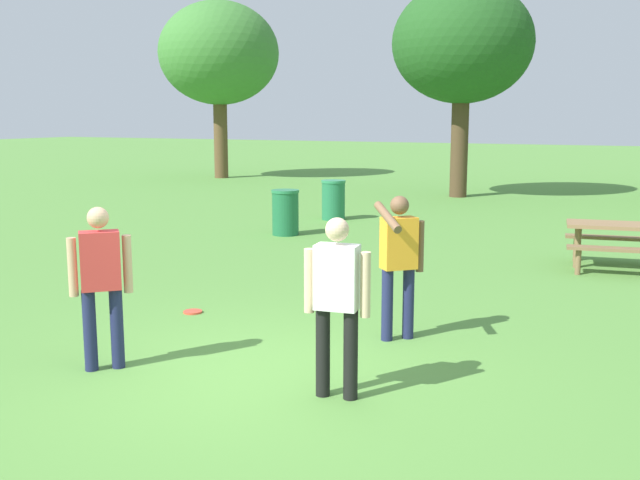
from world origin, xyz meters
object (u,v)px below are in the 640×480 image
Objects in this scene: person_thrower at (101,277)px; tree_tall_left at (219,54)px; trash_can_beside_table at (285,212)px; tree_broad_center at (463,44)px; person_catcher at (399,256)px; picnic_table_near at (621,236)px; person_bystander at (337,296)px; frisbee at (193,312)px; trash_can_further_along at (333,200)px.

person_thrower is 23.35m from tree_tall_left.
tree_broad_center reaches higher than trash_can_beside_table.
tree_broad_center reaches higher than person_catcher.
tree_tall_left reaches higher than picnic_table_near.
person_catcher is at bearing -111.30° from picnic_table_near.
person_catcher is 1.71× the size of trash_can_beside_table.
person_thrower is at bearing -172.84° from person_bystander.
tree_broad_center is at bearing 102.33° from person_catcher.
person_thrower is at bearing -136.77° from person_catcher.
picnic_table_near is at bearing 47.43° from frisbee.
tree_broad_center is (-3.34, 16.79, 3.67)m from person_bystander.
person_catcher is at bearing 0.82° from frisbee.
person_bystander is (0.08, -1.89, -0.02)m from person_catcher.
person_catcher is at bearing -52.20° from tree_tall_left.
picnic_table_near is (1.94, 7.07, -0.38)m from person_bystander.
person_catcher reaches higher than picnic_table_near.
tree_tall_left is at bearing 164.74° from tree_broad_center.
picnic_table_near is 0.29× the size of tree_broad_center.
person_catcher is 22.83m from tree_tall_left.
frisbee is 0.04× the size of tree_broad_center.
trash_can_beside_table is 9.88m from tree_broad_center.
trash_can_beside_table is 1.00× the size of trash_can_further_along.
person_thrower reaches higher than frisbee.
person_catcher is 1.89m from person_bystander.
person_thrower is at bearing -74.35° from trash_can_beside_table.
trash_can_further_along is 0.14× the size of tree_tall_left.
trash_can_beside_table is (-1.86, 6.08, 0.47)m from frisbee.
trash_can_further_along is at bearing -45.19° from tree_tall_left.
person_bystander is at bearing -59.24° from trash_can_beside_table.
picnic_table_near is at bearing -27.04° from trash_can_further_along.
trash_can_further_along is 0.15× the size of tree_broad_center.
person_thrower is at bearing -120.55° from picnic_table_near.
tree_broad_center is at bearing 93.09° from person_thrower.
picnic_table_near is 20.67m from tree_tall_left.
person_catcher reaches higher than trash_can_beside_table.
trash_can_beside_table reaches higher than frisbee.
person_catcher is 1.71× the size of trash_can_further_along.
tree_tall_left is at bearing 121.72° from frisbee.
frisbee is (-2.78, -0.04, -0.95)m from person_catcher.
trash_can_beside_table is at bearing 172.68° from picnic_table_near.
person_catcher is (2.33, 2.19, 0.02)m from person_thrower.
person_catcher is 0.87× the size of picnic_table_near.
person_bystander is at bearing -65.61° from trash_can_further_along.
frisbee is 0.03× the size of tree_tall_left.
tree_tall_left is (-15.81, 12.59, 4.33)m from picnic_table_near.
trash_can_further_along is at bearing 102.25° from person_thrower.
person_thrower and person_catcher have the same top height.
tree_broad_center is at bearing 81.13° from trash_can_beside_table.
tree_tall_left reaches higher than tree_broad_center.
trash_can_beside_table is 2.56m from trash_can_further_along.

